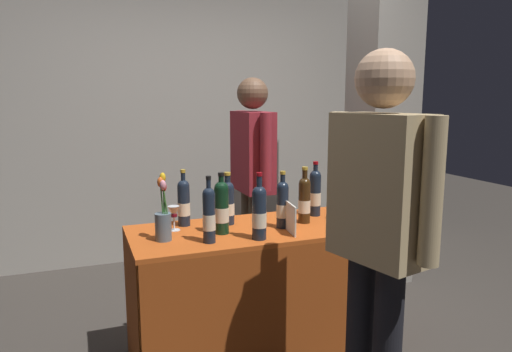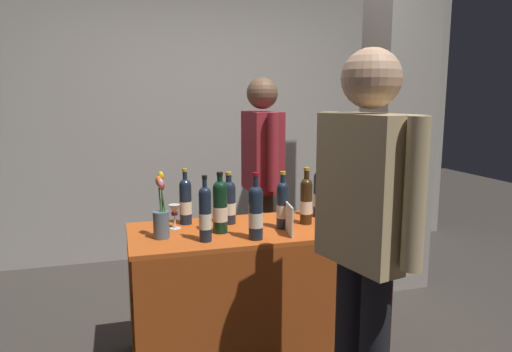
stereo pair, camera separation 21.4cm
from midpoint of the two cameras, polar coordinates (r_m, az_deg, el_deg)
back_partition at (r=4.54m, az=-10.51°, el=7.59°), size 5.47×0.12×2.76m
concrete_pillar at (r=3.95m, az=13.62°, el=10.65°), size 0.43×0.43×3.23m
tasting_table at (r=2.79m, az=-2.24°, el=-11.39°), size 1.43×0.63×0.78m
featured_wine_bottle at (r=2.42m, az=-8.25°, el=-4.65°), size 0.07×0.07×0.35m
display_bottle_0 at (r=2.46m, az=-2.11°, el=-4.36°), size 0.08×0.08×0.35m
display_bottle_1 at (r=2.76m, az=-5.69°, el=-3.15°), size 0.08×0.08×0.31m
display_bottle_2 at (r=2.67m, az=0.94°, el=-3.40°), size 0.07×0.07×0.33m
display_bottle_3 at (r=2.78m, az=3.69°, el=-2.83°), size 0.07×0.07×0.34m
display_bottle_4 at (r=2.77m, az=-10.95°, el=-3.14°), size 0.07×0.07×0.33m
display_bottle_5 at (r=2.96m, az=5.12°, el=-1.98°), size 0.07×0.07×0.34m
display_bottle_6 at (r=2.58m, az=-6.59°, el=-3.74°), size 0.08×0.08×0.34m
display_bottle_7 at (r=2.82m, az=9.84°, el=-2.64°), size 0.07×0.07×0.35m
wine_glass_near_vendor at (r=2.69m, az=-12.19°, el=-4.43°), size 0.07×0.07×0.14m
flower_vase at (r=2.51m, az=-13.60°, el=-5.11°), size 0.09×0.09×0.36m
brochure_stand at (r=2.58m, az=1.87°, el=-5.21°), size 0.03×0.17×0.16m
vendor_presenter at (r=3.50m, az=-2.16°, el=0.96°), size 0.23×0.59×1.66m
taster_foreground_right at (r=1.98m, az=11.62°, el=-5.04°), size 0.29×0.56×1.71m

